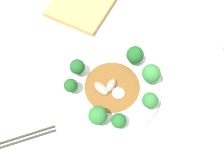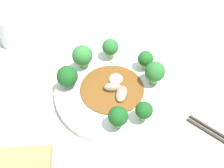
{
  "view_description": "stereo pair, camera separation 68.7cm",
  "coord_description": "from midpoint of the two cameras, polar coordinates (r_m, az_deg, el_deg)",
  "views": [
    {
      "loc": [
        0.31,
        0.2,
        1.46
      ],
      "look_at": [
        0.03,
        0.05,
        0.78
      ],
      "focal_mm": 42.0,
      "sensor_mm": 36.0,
      "label": 1
    },
    {
      "loc": [
        0.01,
        -0.38,
        1.27
      ],
      "look_at": [
        0.03,
        0.05,
        0.78
      ],
      "focal_mm": 42.0,
      "sensor_mm": 36.0,
      "label": 2
    }
  ],
  "objects": [
    {
      "name": "broccoli_east",
      "position": [
        0.59,
        -3.47,
        -26.03
      ],
      "size": [
        0.05,
        0.05,
        0.07
      ],
      "color": "#70A356",
      "rests_on": "plate"
    },
    {
      "name": "drinking_glass",
      "position": [
        0.81,
        -34.35,
        -9.26
      ],
      "size": [
        0.06,
        0.06,
        0.09
      ],
      "color": "silver",
      "rests_on": "table"
    },
    {
      "name": "broccoli_northwest",
      "position": [
        0.64,
        -20.96,
        -19.22
      ],
      "size": [
        0.05,
        0.05,
        0.07
      ],
      "color": "#70A356",
      "rests_on": "plate"
    },
    {
      "name": "broccoli_west",
      "position": [
        0.64,
        -25.5,
        -24.79
      ],
      "size": [
        0.05,
        0.05,
        0.06
      ],
      "color": "#70A356",
      "rests_on": "plate"
    },
    {
      "name": "plate",
      "position": [
        0.65,
        -14.14,
        -28.42
      ],
      "size": [
        0.29,
        0.29,
        0.02
      ],
      "color": "silver",
      "rests_on": "table"
    },
    {
      "name": "broccoli_south",
      "position": [
        0.58,
        -15.86,
        -37.95
      ],
      "size": [
        0.04,
        0.04,
        0.06
      ],
      "color": "#70A356",
      "rests_on": "plate"
    },
    {
      "name": "stirfry_center",
      "position": [
        0.63,
        -14.06,
        -28.16
      ],
      "size": [
        0.16,
        0.16,
        0.02
      ],
      "color": "brown",
      "rests_on": "plate"
    },
    {
      "name": "broccoli_northeast",
      "position": [
        0.61,
        -5.04,
        -21.24
      ],
      "size": [
        0.04,
        0.04,
        0.06
      ],
      "color": "#89B76B",
      "rests_on": "plate"
    },
    {
      "name": "broccoli_north",
      "position": [
        0.64,
        -13.59,
        -16.99
      ],
      "size": [
        0.05,
        0.05,
        0.06
      ],
      "color": "#89B76B",
      "rests_on": "plate"
    },
    {
      "name": "broccoli_southeast",
      "position": [
        0.58,
        -8.45,
        -36.96
      ],
      "size": [
        0.04,
        0.04,
        0.06
      ],
      "color": "#70A356",
      "rests_on": "plate"
    }
  ]
}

